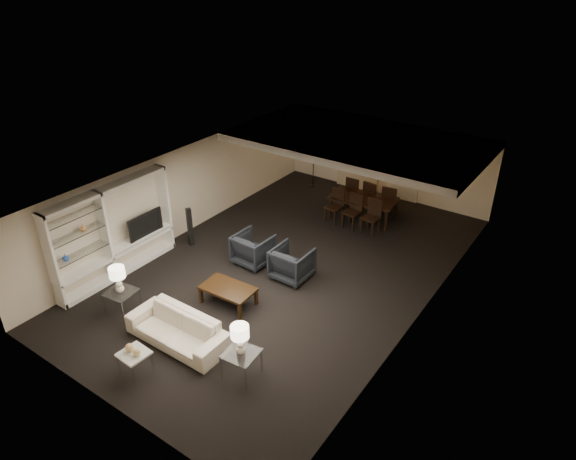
# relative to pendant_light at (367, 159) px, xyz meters

# --- Properties ---
(floor) EXTENTS (11.00, 11.00, 0.00)m
(floor) POSITION_rel_pendant_light_xyz_m (-0.30, -3.50, -1.92)
(floor) COLOR black
(floor) RESTS_ON ground
(ceiling) EXTENTS (7.00, 11.00, 0.02)m
(ceiling) POSITION_rel_pendant_light_xyz_m (-0.30, -3.50, 0.58)
(ceiling) COLOR silver
(ceiling) RESTS_ON ground
(wall_back) EXTENTS (7.00, 0.02, 2.50)m
(wall_back) POSITION_rel_pendant_light_xyz_m (-0.30, 2.00, -0.67)
(wall_back) COLOR beige
(wall_back) RESTS_ON ground
(wall_front) EXTENTS (7.00, 0.02, 2.50)m
(wall_front) POSITION_rel_pendant_light_xyz_m (-0.30, -9.00, -0.67)
(wall_front) COLOR beige
(wall_front) RESTS_ON ground
(wall_left) EXTENTS (0.02, 11.00, 2.50)m
(wall_left) POSITION_rel_pendant_light_xyz_m (-3.80, -3.50, -0.67)
(wall_left) COLOR beige
(wall_left) RESTS_ON ground
(wall_right) EXTENTS (0.02, 11.00, 2.50)m
(wall_right) POSITION_rel_pendant_light_xyz_m (3.20, -3.50, -0.67)
(wall_right) COLOR beige
(wall_right) RESTS_ON ground
(ceiling_soffit) EXTENTS (7.00, 4.00, 0.20)m
(ceiling_soffit) POSITION_rel_pendant_light_xyz_m (-0.30, 0.00, 0.48)
(ceiling_soffit) COLOR silver
(ceiling_soffit) RESTS_ON ceiling
(curtains) EXTENTS (1.50, 0.12, 2.40)m
(curtains) POSITION_rel_pendant_light_xyz_m (-1.20, 1.92, -0.72)
(curtains) COLOR beige
(curtains) RESTS_ON wall_back
(door) EXTENTS (0.90, 0.05, 2.10)m
(door) POSITION_rel_pendant_light_xyz_m (0.40, 1.97, -0.87)
(door) COLOR silver
(door) RESTS_ON wall_back
(painting) EXTENTS (0.95, 0.04, 0.65)m
(painting) POSITION_rel_pendant_light_xyz_m (1.80, 1.96, -0.37)
(painting) COLOR #142D38
(painting) RESTS_ON wall_back
(media_unit) EXTENTS (0.38, 3.40, 2.35)m
(media_unit) POSITION_rel_pendant_light_xyz_m (-3.61, -6.10, -0.74)
(media_unit) COLOR white
(media_unit) RESTS_ON wall_left
(pendant_light) EXTENTS (0.52, 0.52, 0.24)m
(pendant_light) POSITION_rel_pendant_light_xyz_m (0.00, 0.00, 0.00)
(pendant_light) COLOR #D8591E
(pendant_light) RESTS_ON ceiling_soffit
(sofa) EXTENTS (2.22, 0.87, 0.65)m
(sofa) POSITION_rel_pendant_light_xyz_m (-0.57, -7.10, -1.60)
(sofa) COLOR beige
(sofa) RESTS_ON floor
(coffee_table) EXTENTS (1.25, 0.77, 0.44)m
(coffee_table) POSITION_rel_pendant_light_xyz_m (-0.57, -5.50, -1.70)
(coffee_table) COLOR black
(coffee_table) RESTS_ON floor
(armchair_left) EXTENTS (0.91, 0.94, 0.83)m
(armchair_left) POSITION_rel_pendant_light_xyz_m (-1.17, -3.80, -1.51)
(armchair_left) COLOR black
(armchair_left) RESTS_ON floor
(armchair_right) EXTENTS (0.88, 0.91, 0.83)m
(armchair_right) POSITION_rel_pendant_light_xyz_m (0.03, -3.80, -1.51)
(armchair_right) COLOR black
(armchair_right) RESTS_ON floor
(side_table_left) EXTENTS (0.67, 0.67, 0.57)m
(side_table_left) POSITION_rel_pendant_light_xyz_m (-2.27, -7.10, -1.64)
(side_table_left) COLOR white
(side_table_left) RESTS_ON floor
(side_table_right) EXTENTS (0.66, 0.66, 0.57)m
(side_table_right) POSITION_rel_pendant_light_xyz_m (1.13, -7.10, -1.64)
(side_table_right) COLOR silver
(side_table_right) RESTS_ON floor
(table_lamp_left) EXTENTS (0.38, 0.38, 0.63)m
(table_lamp_left) POSITION_rel_pendant_light_xyz_m (-2.27, -7.10, -1.04)
(table_lamp_left) COLOR beige
(table_lamp_left) RESTS_ON side_table_left
(table_lamp_right) EXTENTS (0.36, 0.36, 0.63)m
(table_lamp_right) POSITION_rel_pendant_light_xyz_m (1.13, -7.10, -1.04)
(table_lamp_right) COLOR white
(table_lamp_right) RESTS_ON side_table_right
(marble_table) EXTENTS (0.54, 0.54, 0.51)m
(marble_table) POSITION_rel_pendant_light_xyz_m (-0.57, -8.20, -1.67)
(marble_table) COLOR silver
(marble_table) RESTS_ON floor
(gold_gourd_a) EXTENTS (0.16, 0.16, 0.16)m
(gold_gourd_a) POSITION_rel_pendant_light_xyz_m (-0.67, -8.20, -1.33)
(gold_gourd_a) COLOR tan
(gold_gourd_a) RESTS_ON marble_table
(gold_gourd_b) EXTENTS (0.14, 0.14, 0.14)m
(gold_gourd_b) POSITION_rel_pendant_light_xyz_m (-0.47, -8.20, -1.34)
(gold_gourd_b) COLOR tan
(gold_gourd_b) RESTS_ON marble_table
(television) EXTENTS (1.05, 0.14, 0.60)m
(television) POSITION_rel_pendant_light_xyz_m (-3.58, -5.24, -0.87)
(television) COLOR black
(television) RESTS_ON media_unit
(vase_blue) EXTENTS (0.15, 0.15, 0.16)m
(vase_blue) POSITION_rel_pendant_light_xyz_m (-3.61, -7.42, -0.78)
(vase_blue) COLOR #264EA6
(vase_blue) RESTS_ON media_unit
(vase_amber) EXTENTS (0.15, 0.15, 0.16)m
(vase_amber) POSITION_rel_pendant_light_xyz_m (-3.61, -6.85, -0.28)
(vase_amber) COLOR #CF8C45
(vase_amber) RESTS_ON media_unit
(floor_speaker) EXTENTS (0.16, 0.16, 1.10)m
(floor_speaker) POSITION_rel_pendant_light_xyz_m (-3.15, -4.05, -1.37)
(floor_speaker) COLOR black
(floor_speaker) RESTS_ON floor
(dining_table) EXTENTS (2.05, 1.31, 0.68)m
(dining_table) POSITION_rel_pendant_light_xyz_m (-0.02, -0.01, -1.58)
(dining_table) COLOR black
(dining_table) RESTS_ON floor
(chair_nl) EXTENTS (0.52, 0.52, 1.01)m
(chair_nl) POSITION_rel_pendant_light_xyz_m (-0.62, -0.66, -1.41)
(chair_nl) COLOR black
(chair_nl) RESTS_ON floor
(chair_nm) EXTENTS (0.52, 0.52, 1.01)m
(chair_nm) POSITION_rel_pendant_light_xyz_m (-0.02, -0.66, -1.41)
(chair_nm) COLOR black
(chair_nm) RESTS_ON floor
(chair_nr) EXTENTS (0.50, 0.50, 1.01)m
(chair_nr) POSITION_rel_pendant_light_xyz_m (0.58, -0.66, -1.41)
(chair_nr) COLOR black
(chair_nr) RESTS_ON floor
(chair_fl) EXTENTS (0.48, 0.48, 1.01)m
(chair_fl) POSITION_rel_pendant_light_xyz_m (-0.62, 0.64, -1.41)
(chair_fl) COLOR black
(chair_fl) RESTS_ON floor
(chair_fm) EXTENTS (0.50, 0.50, 1.01)m
(chair_fm) POSITION_rel_pendant_light_xyz_m (-0.02, 0.64, -1.41)
(chair_fm) COLOR black
(chair_fm) RESTS_ON floor
(chair_fr) EXTENTS (0.52, 0.52, 1.01)m
(chair_fr) POSITION_rel_pendant_light_xyz_m (0.58, 0.64, -1.41)
(chair_fr) COLOR black
(chair_fr) RESTS_ON floor
(floor_lamp) EXTENTS (0.27, 0.27, 1.43)m
(floor_lamp) POSITION_rel_pendant_light_xyz_m (-2.54, 1.23, -1.21)
(floor_lamp) COLOR black
(floor_lamp) RESTS_ON floor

